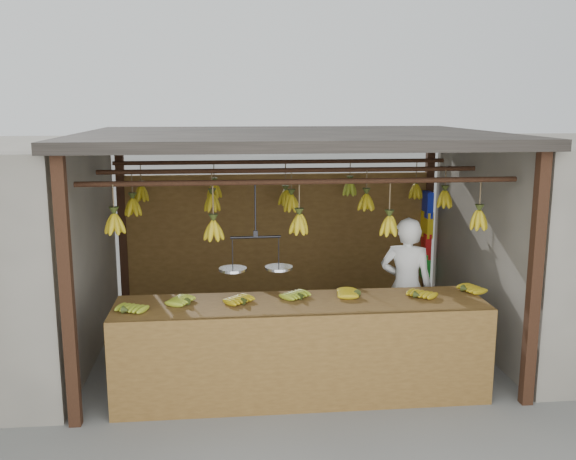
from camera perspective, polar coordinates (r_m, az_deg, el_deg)
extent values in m
plane|color=#5B5B57|center=(7.25, 0.24, -10.60)|extent=(80.00, 80.00, 0.00)
cube|color=black|center=(5.57, -19.04, -5.51)|extent=(0.10, 0.10, 2.30)
cube|color=black|center=(6.06, 21.07, -4.32)|extent=(0.10, 0.10, 2.30)
cube|color=black|center=(8.44, -14.49, 0.31)|extent=(0.10, 0.10, 2.30)
cube|color=black|center=(8.77, 12.31, 0.81)|extent=(0.10, 0.10, 2.30)
cube|color=black|center=(6.74, 0.26, 8.29)|extent=(4.30, 3.30, 0.10)
cylinder|color=black|center=(5.78, 1.30, 4.32)|extent=(4.00, 0.05, 0.05)
cylinder|color=black|center=(6.77, 0.26, 5.33)|extent=(4.00, 0.05, 0.05)
cylinder|color=black|center=(7.76, -0.52, 6.08)|extent=(4.00, 0.05, 0.05)
cube|color=brown|center=(8.42, -0.82, -1.09)|extent=(4.00, 0.06, 1.80)
cube|color=brown|center=(5.93, 1.17, -6.81)|extent=(3.40, 0.76, 0.08)
cube|color=brown|center=(5.72, 1.62, -11.89)|extent=(3.40, 0.04, 0.90)
cube|color=black|center=(5.81, -14.70, -12.31)|extent=(0.07, 0.07, 0.82)
cube|color=black|center=(6.18, 16.74, -10.98)|extent=(0.07, 0.07, 0.82)
cube|color=black|center=(6.41, -13.81, -9.99)|extent=(0.07, 0.07, 0.82)
cube|color=black|center=(6.75, 14.61, -8.95)|extent=(0.07, 0.07, 0.82)
ellipsoid|color=#92A523|center=(5.75, -14.20, -7.00)|extent=(0.26, 0.29, 0.06)
ellipsoid|color=#92A523|center=(5.91, -8.80, -6.29)|extent=(0.30, 0.27, 0.06)
ellipsoid|color=#AC9212|center=(5.85, -3.81, -6.37)|extent=(0.29, 0.30, 0.06)
ellipsoid|color=#92A523|center=(5.97, 1.26, -5.96)|extent=(0.29, 0.30, 0.06)
ellipsoid|color=#AC9212|center=(6.12, 6.16, -5.60)|extent=(0.26, 0.21, 0.06)
ellipsoid|color=#AC9212|center=(6.12, 11.43, -5.77)|extent=(0.29, 0.30, 0.06)
ellipsoid|color=#AC9212|center=(6.42, 15.45, -5.15)|extent=(0.29, 0.26, 0.06)
ellipsoid|color=#AC9212|center=(5.84, -15.16, 0.54)|extent=(0.16, 0.16, 0.28)
ellipsoid|color=#AC9212|center=(5.83, -6.63, -0.04)|extent=(0.16, 0.16, 0.28)
ellipsoid|color=#AC9212|center=(5.88, 0.99, 0.51)|extent=(0.16, 0.16, 0.28)
ellipsoid|color=#AC9212|center=(6.02, 8.96, 0.37)|extent=(0.16, 0.16, 0.28)
ellipsoid|color=#AC9212|center=(6.31, 16.59, 0.85)|extent=(0.16, 0.16, 0.28)
ellipsoid|color=#AC9212|center=(6.86, -13.61, 2.00)|extent=(0.16, 0.16, 0.28)
ellipsoid|color=#AC9212|center=(6.82, -6.76, 2.42)|extent=(0.16, 0.16, 0.28)
ellipsoid|color=#AC9212|center=(6.84, 0.30, 2.41)|extent=(0.16, 0.16, 0.28)
ellipsoid|color=#AC9212|center=(6.89, 6.96, 2.48)|extent=(0.16, 0.16, 0.28)
ellipsoid|color=#AC9212|center=(7.16, 13.75, 2.68)|extent=(0.16, 0.16, 0.28)
ellipsoid|color=#AC9212|center=(7.84, -12.89, 3.17)|extent=(0.16, 0.16, 0.28)
ellipsoid|color=#AC9212|center=(7.77, -6.56, 3.53)|extent=(0.16, 0.16, 0.28)
ellipsoid|color=#AC9212|center=(7.83, -0.22, 2.89)|extent=(0.16, 0.16, 0.28)
ellipsoid|color=#92A523|center=(7.92, 5.51, 3.72)|extent=(0.16, 0.16, 0.28)
ellipsoid|color=#AC9212|center=(8.13, 11.29, 3.40)|extent=(0.16, 0.16, 0.28)
cylinder|color=black|center=(5.78, -2.92, 1.80)|extent=(0.02, 0.02, 0.50)
cylinder|color=black|center=(5.82, -2.90, -0.64)|extent=(0.46, 0.04, 0.02)
cylinder|color=silver|center=(5.88, -4.93, -3.55)|extent=(0.25, 0.25, 0.02)
cylinder|color=silver|center=(5.91, -0.82, -3.43)|extent=(0.25, 0.25, 0.02)
imported|color=white|center=(6.99, 10.45, -5.02)|extent=(0.64, 0.53, 1.52)
cube|color=#1426BF|center=(8.57, 12.31, 2.25)|extent=(0.08, 0.26, 0.34)
cube|color=yellow|center=(8.61, 12.23, 0.49)|extent=(0.08, 0.26, 0.34)
cube|color=red|center=(8.67, 12.16, -1.34)|extent=(0.08, 0.26, 0.34)
cube|color=#199926|center=(8.73, 12.08, -3.10)|extent=(0.08, 0.26, 0.34)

